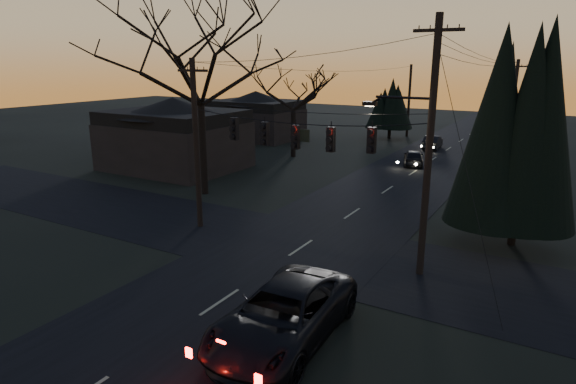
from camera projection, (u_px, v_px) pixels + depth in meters
The scene contains 17 objects.
ground_plane at pixel (134, 360), 13.87m from camera, with size 160.00×160.00×0.00m, color black.
main_road at pixel (377, 197), 30.51m from camera, with size 8.00×120.00×0.02m, color black.
cross_road at pixel (301, 248), 22.19m from camera, with size 60.00×7.00×0.02m, color black.
utility_pole_right at pixel (419, 274), 19.51m from camera, with size 5.00×0.30×10.00m, color black, non-canonical shape.
utility_pole_left at pixel (200, 226), 25.12m from camera, with size 1.80×0.30×8.50m, color black, non-canonical shape.
utility_pole_far_r at pixel (507, 158), 42.81m from camera, with size 1.80×0.30×8.50m, color black, non-canonical shape.
utility_pole_far_l at pixel (407, 136), 55.08m from camera, with size 0.30×0.30×8.00m, color black, non-canonical shape.
span_signal_assembly at pixel (297, 135), 20.94m from camera, with size 11.50×0.44×1.63m.
bare_tree_left at pixel (199, 68), 29.23m from camera, with size 10.21×10.21×11.35m.
evergreen_right at pixel (525, 139), 21.33m from camera, with size 4.58×4.58×8.78m.
bare_tree_dist at pixel (293, 91), 41.92m from camera, with size 6.33×6.33×8.38m.
evergreen_dist at pixel (391, 105), 52.75m from camera, with size 3.85×3.85×6.15m.
house_left_near at pixel (174, 133), 38.07m from camera, with size 10.00×8.00×5.60m.
house_left_far at pixel (256, 115), 52.90m from camera, with size 9.00×7.00×5.20m.
suv_near at pixel (284, 315), 14.66m from camera, with size 2.84×6.17×1.71m, color black.
sedan_oncoming_a at pixel (414, 158), 39.64m from camera, with size 1.53×3.80×1.29m, color black.
sedan_oncoming_b at pixel (433, 142), 47.04m from camera, with size 1.38×3.96×1.30m, color black.
Camera 1 is at (9.96, -8.18, 8.34)m, focal length 30.00 mm.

